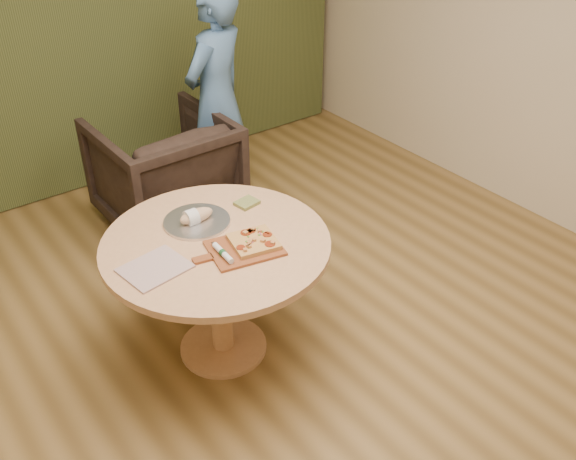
{
  "coord_description": "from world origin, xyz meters",
  "views": [
    {
      "loc": [
        -1.52,
        -1.82,
        2.6
      ],
      "look_at": [
        0.04,
        0.25,
        0.89
      ],
      "focal_mm": 40.0,
      "sensor_mm": 36.0,
      "label": 1
    }
  ],
  "objects_px": {
    "serving_tray": "(197,221)",
    "armchair": "(164,167)",
    "pedestal_table": "(217,263)",
    "pizza_paddle": "(243,249)",
    "person_standing": "(217,99)",
    "bread_roll": "(195,216)",
    "cutlery_roll": "(223,253)",
    "flatbread_pizza": "(254,241)"
  },
  "relations": [
    {
      "from": "cutlery_roll",
      "to": "serving_tray",
      "type": "bearing_deg",
      "value": 83.95
    },
    {
      "from": "pedestal_table",
      "to": "cutlery_roll",
      "type": "height_order",
      "value": "cutlery_roll"
    },
    {
      "from": "flatbread_pizza",
      "to": "person_standing",
      "type": "distance_m",
      "value": 1.77
    },
    {
      "from": "flatbread_pizza",
      "to": "person_standing",
      "type": "relative_size",
      "value": 0.16
    },
    {
      "from": "pedestal_table",
      "to": "pizza_paddle",
      "type": "relative_size",
      "value": 2.52
    },
    {
      "from": "cutlery_roll",
      "to": "bread_roll",
      "type": "distance_m",
      "value": 0.36
    },
    {
      "from": "pedestal_table",
      "to": "flatbread_pizza",
      "type": "relative_size",
      "value": 4.53
    },
    {
      "from": "flatbread_pizza",
      "to": "armchair",
      "type": "distance_m",
      "value": 1.62
    },
    {
      "from": "flatbread_pizza",
      "to": "pedestal_table",
      "type": "bearing_deg",
      "value": 131.21
    },
    {
      "from": "bread_roll",
      "to": "person_standing",
      "type": "distance_m",
      "value": 1.53
    },
    {
      "from": "pizza_paddle",
      "to": "armchair",
      "type": "xyz_separation_m",
      "value": [
        0.35,
        1.56,
        -0.31
      ]
    },
    {
      "from": "serving_tray",
      "to": "armchair",
      "type": "relative_size",
      "value": 0.39
    },
    {
      "from": "pedestal_table",
      "to": "flatbread_pizza",
      "type": "xyz_separation_m",
      "value": [
        0.13,
        -0.15,
        0.17
      ]
    },
    {
      "from": "pedestal_table",
      "to": "serving_tray",
      "type": "bearing_deg",
      "value": 86.83
    },
    {
      "from": "serving_tray",
      "to": "pizza_paddle",
      "type": "bearing_deg",
      "value": -81.17
    },
    {
      "from": "pedestal_table",
      "to": "cutlery_roll",
      "type": "xyz_separation_m",
      "value": [
        -0.05,
        -0.15,
        0.17
      ]
    },
    {
      "from": "person_standing",
      "to": "pizza_paddle",
      "type": "bearing_deg",
      "value": 38.52
    },
    {
      "from": "armchair",
      "to": "person_standing",
      "type": "bearing_deg",
      "value": -176.18
    },
    {
      "from": "pedestal_table",
      "to": "person_standing",
      "type": "bearing_deg",
      "value": 58.01
    },
    {
      "from": "serving_tray",
      "to": "bread_roll",
      "type": "relative_size",
      "value": 1.84
    },
    {
      "from": "bread_roll",
      "to": "person_standing",
      "type": "height_order",
      "value": "person_standing"
    },
    {
      "from": "person_standing",
      "to": "serving_tray",
      "type": "bearing_deg",
      "value": 30.42
    },
    {
      "from": "flatbread_pizza",
      "to": "cutlery_roll",
      "type": "relative_size",
      "value": 1.31
    },
    {
      "from": "flatbread_pizza",
      "to": "bread_roll",
      "type": "xyz_separation_m",
      "value": [
        -0.13,
        0.36,
        0.02
      ]
    },
    {
      "from": "serving_tray",
      "to": "armchair",
      "type": "xyz_separation_m",
      "value": [
        0.4,
        1.2,
        -0.31
      ]
    },
    {
      "from": "flatbread_pizza",
      "to": "bread_roll",
      "type": "relative_size",
      "value": 1.35
    },
    {
      "from": "pizza_paddle",
      "to": "person_standing",
      "type": "xyz_separation_m",
      "value": [
        0.83,
        1.59,
        0.08
      ]
    },
    {
      "from": "cutlery_roll",
      "to": "pedestal_table",
      "type": "bearing_deg",
      "value": 75.64
    },
    {
      "from": "cutlery_roll",
      "to": "bread_roll",
      "type": "relative_size",
      "value": 1.03
    },
    {
      "from": "bread_roll",
      "to": "serving_tray",
      "type": "bearing_deg",
      "value": 0.0
    },
    {
      "from": "pizza_paddle",
      "to": "bread_roll",
      "type": "xyz_separation_m",
      "value": [
        -0.06,
        0.36,
        0.04
      ]
    },
    {
      "from": "armchair",
      "to": "person_standing",
      "type": "distance_m",
      "value": 0.62
    },
    {
      "from": "cutlery_roll",
      "to": "person_standing",
      "type": "bearing_deg",
      "value": 62.56
    },
    {
      "from": "serving_tray",
      "to": "person_standing",
      "type": "height_order",
      "value": "person_standing"
    },
    {
      "from": "pedestal_table",
      "to": "pizza_paddle",
      "type": "height_order",
      "value": "pizza_paddle"
    },
    {
      "from": "pizza_paddle",
      "to": "flatbread_pizza",
      "type": "distance_m",
      "value": 0.07
    },
    {
      "from": "bread_roll",
      "to": "armchair",
      "type": "distance_m",
      "value": 1.31
    },
    {
      "from": "serving_tray",
      "to": "pedestal_table",
      "type": "bearing_deg",
      "value": -93.17
    },
    {
      "from": "pedestal_table",
      "to": "flatbread_pizza",
      "type": "height_order",
      "value": "flatbread_pizza"
    },
    {
      "from": "pizza_paddle",
      "to": "cutlery_roll",
      "type": "height_order",
      "value": "cutlery_roll"
    },
    {
      "from": "serving_tray",
      "to": "bread_roll",
      "type": "distance_m",
      "value": 0.04
    },
    {
      "from": "person_standing",
      "to": "cutlery_roll",
      "type": "bearing_deg",
      "value": 35.38
    }
  ]
}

